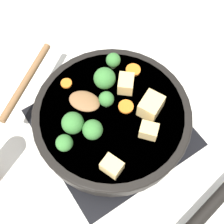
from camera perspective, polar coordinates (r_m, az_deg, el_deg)
ground_plane at (r=0.72m, az=-0.00°, el=-2.86°), size 2.40×2.40×0.00m
front_burner_grate at (r=0.71m, az=-0.00°, el=-2.46°), size 0.31×0.31×0.03m
skillet_pan at (r=0.67m, az=0.16°, el=-1.04°), size 0.46×0.34×0.05m
wooden_spoon at (r=0.68m, az=-10.83°, el=3.95°), size 0.22×0.21×0.02m
tofu_cube_center_large at (r=0.59m, az=-0.03°, el=-9.88°), size 0.05×0.04×0.03m
tofu_cube_near_handle at (r=0.62m, az=6.73°, el=-3.41°), size 0.05×0.04×0.03m
tofu_cube_east_chunk at (r=0.64m, az=7.12°, el=1.11°), size 0.06×0.06×0.04m
tofu_cube_west_chunk at (r=0.67m, az=2.55°, el=5.20°), size 0.05×0.05×0.03m
broccoli_floret_near_spoon at (r=0.60m, az=-3.56°, el=-3.27°), size 0.04×0.04×0.05m
broccoli_floret_center_top at (r=0.60m, az=-8.71°, el=-5.64°), size 0.03×0.03×0.04m
broccoli_floret_east_rim at (r=0.69m, az=0.23°, el=9.43°), size 0.03×0.03×0.04m
broccoli_floret_west_rim at (r=0.66m, az=-1.37°, el=6.17°), size 0.05×0.05×0.05m
broccoli_floret_north_edge at (r=0.61m, az=-7.18°, el=-2.04°), size 0.04×0.04×0.05m
broccoli_floret_south_cluster at (r=0.64m, az=-1.01°, el=2.37°), size 0.03×0.03×0.04m
carrot_slice_orange_thin at (r=0.69m, az=-8.35°, el=5.21°), size 0.02×0.02×0.01m
carrot_slice_near_center at (r=0.65m, az=2.56°, el=0.99°), size 0.03×0.03×0.01m
carrot_slice_edge_slice at (r=0.70m, az=3.89°, el=7.68°), size 0.03×0.03×0.01m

